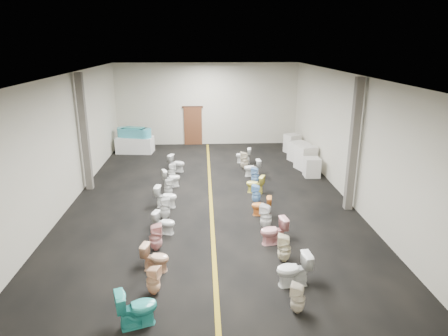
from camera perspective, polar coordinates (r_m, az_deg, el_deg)
The scene contains 40 objects.
floor at distance 15.17m, azimuth -1.94°, elevation -3.91°, with size 16.00×16.00×0.00m, color black.
ceiling at distance 14.15m, azimuth -2.13°, elevation 13.30°, with size 16.00×16.00×0.00m, color black.
wall_back at distance 22.36m, azimuth -2.44°, elevation 9.07°, with size 10.00×10.00×0.00m, color #BBB6A0.
wall_front at distance 6.95m, azimuth -0.72°, elevation -10.80°, with size 10.00×10.00×0.00m, color #BBB6A0.
wall_left at distance 15.25m, azimuth -21.21°, elevation 3.87°, with size 16.00×16.00×0.00m, color #BBB6A0.
wall_right at distance 15.41m, azimuth 16.95°, elevation 4.43°, with size 16.00×16.00×0.00m, color #BBB6A0.
aisle_stripe at distance 15.17m, azimuth -1.94°, elevation -3.90°, with size 0.12×15.60×0.01m, color olive.
back_door at distance 22.51m, azimuth -4.44°, elevation 5.99°, with size 1.00×0.10×2.10m, color #562D19.
door_frame at distance 22.33m, azimuth -4.51°, elevation 8.68°, with size 1.15×0.08×0.10m, color #331C11.
column_left at distance 16.11m, azimuth -19.31°, elevation 4.76°, with size 0.25×0.25×4.50m, color #59544C.
column_right at distance 13.96m, azimuth 18.01°, elevation 3.02°, with size 0.25×0.25×4.50m, color #59544C.
display_table at distance 21.41m, azimuth -12.59°, elevation 3.26°, with size 1.86×0.93×0.83m, color white.
bathtub at distance 21.26m, azimuth -12.70°, elevation 4.97°, with size 1.80×1.02×0.55m.
appliance_crate_a at distance 17.53m, azimuth 12.43°, elevation 0.10°, with size 0.64×0.64×0.82m, color beige.
appliance_crate_b at distance 18.50m, azimuth 11.59°, elevation 1.49°, with size 0.78×0.78×1.08m, color silver.
appliance_crate_c at distance 19.73m, azimuth 10.66°, elevation 2.33°, with size 0.82×0.82×0.93m, color silver.
appliance_crate_d at distance 21.19m, azimuth 9.70°, elevation 3.47°, with size 0.67×0.67×0.96m, color silver.
toilet_left_0 at distance 8.74m, azimuth -12.35°, elevation -18.89°, with size 0.47×0.82×0.84m, color teal.
toilet_left_1 at distance 9.60m, azimuth -10.08°, elevation -15.52°, with size 0.32×0.33×0.71m, color beige.
toilet_left_2 at distance 10.46m, azimuth -9.75°, elevation -12.50°, with size 0.40×0.70×0.71m, color #E0AC86.
toilet_left_3 at distance 11.36m, azimuth -9.73°, elevation -9.71°, with size 0.35×0.36×0.79m, color pink.
toilet_left_4 at distance 12.29m, azimuth -8.52°, elevation -7.72°, with size 0.38×0.67×0.69m, color white.
toilet_left_5 at distance 13.21m, azimuth -8.47°, elevation -5.70°, with size 0.34×0.35×0.76m, color white.
toilet_left_6 at distance 14.13m, azimuth -8.29°, elevation -4.06°, with size 0.43×0.76×0.78m, color white.
toilet_left_7 at distance 15.09m, azimuth -7.97°, elevation -2.77°, with size 0.32×0.32×0.70m, color silver.
toilet_left_8 at distance 16.08m, azimuth -7.54°, elevation -1.42°, with size 0.41×0.71×0.73m, color white.
toilet_left_9 at distance 16.98m, azimuth -7.49°, elevation -0.44°, with size 0.31×0.32×0.69m, color white.
toilet_left_10 at distance 17.95m, azimuth -6.77°, elevation 0.68°, with size 0.42×0.73×0.75m, color silver.
toilet_right_0 at distance 9.06m, azimuth 10.51°, elevation -17.85°, with size 0.31×0.32×0.69m, color beige.
toilet_right_1 at distance 9.86m, azimuth 9.90°, elevation -14.12°, with size 0.46×0.81×0.83m, color silver.
toilet_right_2 at distance 10.79m, azimuth 8.61°, elevation -11.25°, with size 0.35×0.36×0.78m, color #F1E5C2.
toilet_right_3 at distance 11.62m, azimuth 7.10°, elevation -8.93°, with size 0.44×0.77×0.79m, color pink.
toilet_right_4 at distance 12.49m, azimuth 6.02°, elevation -6.91°, with size 0.36×0.37×0.80m, color white.
toilet_right_5 at distance 13.41m, azimuth 5.37°, elevation -5.40°, with size 0.38×0.66×0.67m, color orange.
toilet_right_6 at distance 14.40m, azimuth 4.63°, elevation -3.69°, with size 0.31×0.32×0.69m, color #84BFF4.
toilet_right_7 at distance 15.33m, azimuth 4.47°, elevation -2.29°, with size 0.40×0.70×0.71m, color #F2E35A.
toilet_right_8 at distance 16.26m, azimuth 4.47°, elevation -1.10°, with size 0.32×0.33×0.72m, color #7DACE1.
toilet_right_9 at distance 17.25m, azimuth 4.03°, elevation 0.02°, with size 0.41×0.71×0.73m, color white.
toilet_right_10 at distance 18.15m, azimuth 2.94°, elevation 1.09°, with size 0.37×0.37×0.81m, color beige.
toilet_right_11 at distance 19.12m, azimuth 2.79°, elevation 1.82°, with size 0.41×0.72×0.73m, color white.
Camera 1 is at (-0.24, -14.11, 5.56)m, focal length 32.00 mm.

